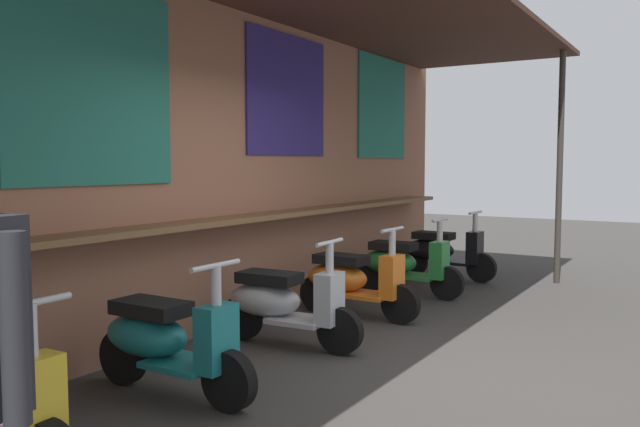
{
  "coord_description": "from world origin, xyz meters",
  "views": [
    {
      "loc": [
        -4.53,
        -2.14,
        1.61
      ],
      "look_at": [
        0.86,
        1.18,
        1.12
      ],
      "focal_mm": 36.01,
      "sensor_mm": 36.0,
      "label": 1
    }
  ],
  "objects_px": {
    "scooter_teal": "(164,340)",
    "scooter_green": "(402,264)",
    "scooter_black": "(441,251)",
    "scooter_orange": "(351,280)",
    "scooter_silver": "(281,302)"
  },
  "relations": [
    {
      "from": "scooter_teal",
      "to": "scooter_green",
      "type": "xyz_separation_m",
      "value": [
        4.0,
        -0.0,
        0.0
      ]
    },
    {
      "from": "scooter_green",
      "to": "scooter_black",
      "type": "xyz_separation_m",
      "value": [
        1.33,
        -0.0,
        0.0
      ]
    },
    {
      "from": "scooter_silver",
      "to": "scooter_black",
      "type": "height_order",
      "value": "same"
    },
    {
      "from": "scooter_teal",
      "to": "scooter_orange",
      "type": "bearing_deg",
      "value": 90.13
    },
    {
      "from": "scooter_teal",
      "to": "scooter_silver",
      "type": "xyz_separation_m",
      "value": [
        1.42,
        -0.0,
        0.0
      ]
    },
    {
      "from": "scooter_teal",
      "to": "scooter_green",
      "type": "distance_m",
      "value": 4.0
    },
    {
      "from": "scooter_teal",
      "to": "scooter_orange",
      "type": "distance_m",
      "value": 2.69
    },
    {
      "from": "scooter_teal",
      "to": "scooter_black",
      "type": "distance_m",
      "value": 5.33
    },
    {
      "from": "scooter_teal",
      "to": "scooter_black",
      "type": "height_order",
      "value": "same"
    },
    {
      "from": "scooter_silver",
      "to": "scooter_orange",
      "type": "relative_size",
      "value": 1.0
    },
    {
      "from": "scooter_green",
      "to": "scooter_black",
      "type": "height_order",
      "value": "same"
    },
    {
      "from": "scooter_silver",
      "to": "scooter_orange",
      "type": "bearing_deg",
      "value": 86.16
    },
    {
      "from": "scooter_orange",
      "to": "scooter_black",
      "type": "relative_size",
      "value": 1.0
    },
    {
      "from": "scooter_orange",
      "to": "scooter_silver",
      "type": "bearing_deg",
      "value": -88.64
    },
    {
      "from": "scooter_teal",
      "to": "scooter_orange",
      "type": "xyz_separation_m",
      "value": [
        2.69,
        -0.0,
        0.0
      ]
    }
  ]
}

